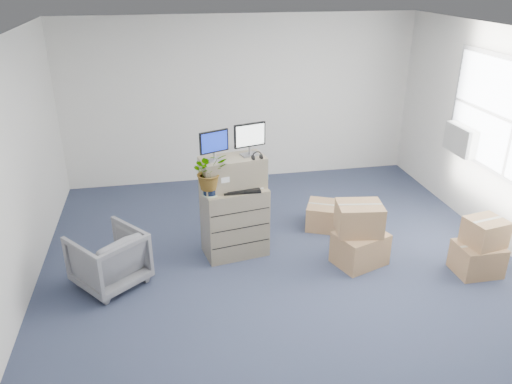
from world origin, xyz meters
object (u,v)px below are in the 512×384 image
(filing_cabinet_lower, at_px, (235,221))
(potted_plant, at_px, (210,176))
(monitor_right, at_px, (250,137))
(office_chair, at_px, (108,256))
(monitor_left, at_px, (214,144))
(keyboard, at_px, (242,190))
(water_bottle, at_px, (238,177))

(filing_cabinet_lower, relative_size, potted_plant, 1.70)
(monitor_right, bearing_deg, office_chair, -179.15)
(monitor_left, height_order, keyboard, monitor_left)
(monitor_left, distance_m, water_bottle, 0.57)
(monitor_left, height_order, office_chair, monitor_left)
(potted_plant, bearing_deg, office_chair, -167.22)
(monitor_left, bearing_deg, filing_cabinet_lower, -17.41)
(monitor_left, bearing_deg, water_bottle, -6.78)
(filing_cabinet_lower, height_order, office_chair, filing_cabinet_lower)
(filing_cabinet_lower, bearing_deg, water_bottle, 35.53)
(keyboard, height_order, office_chair, keyboard)
(monitor_right, bearing_deg, keyboard, -141.09)
(monitor_right, bearing_deg, filing_cabinet_lower, -174.12)
(filing_cabinet_lower, distance_m, monitor_right, 1.12)
(monitor_right, distance_m, office_chair, 2.20)
(monitor_right, xyz_separation_m, potted_plant, (-0.53, -0.22, -0.37))
(monitor_left, height_order, water_bottle, monitor_left)
(filing_cabinet_lower, xyz_separation_m, keyboard, (0.08, -0.11, 0.48))
(filing_cabinet_lower, xyz_separation_m, water_bottle, (0.06, 0.06, 0.58))
(keyboard, relative_size, water_bottle, 1.92)
(filing_cabinet_lower, relative_size, monitor_right, 2.26)
(filing_cabinet_lower, distance_m, monitor_left, 1.10)
(monitor_left, height_order, potted_plant, monitor_left)
(monitor_left, height_order, monitor_right, monitor_right)
(potted_plant, bearing_deg, monitor_left, 56.34)
(keyboard, xyz_separation_m, potted_plant, (-0.39, -0.03, 0.24))
(monitor_left, bearing_deg, office_chair, 175.35)
(filing_cabinet_lower, distance_m, potted_plant, 0.80)
(office_chair, bearing_deg, keyboard, 152.33)
(monitor_right, height_order, potted_plant, monitor_right)
(water_bottle, bearing_deg, office_chair, -163.43)
(water_bottle, bearing_deg, keyboard, -83.76)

